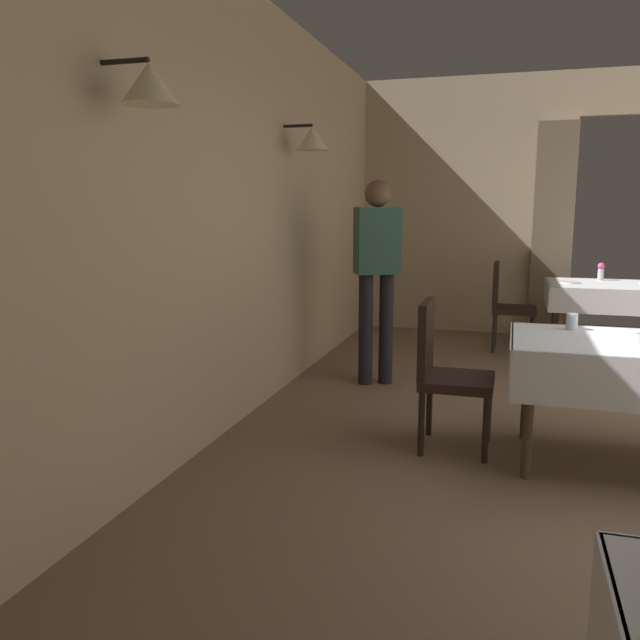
# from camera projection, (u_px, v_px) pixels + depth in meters

# --- Properties ---
(wall_left) EXTENTS (0.49, 8.40, 3.00)m
(wall_left) POSITION_uv_depth(u_px,v_px,m) (213.00, 206.00, 4.14)
(wall_left) COLOR tan
(wall_left) RESTS_ON ground
(dining_table_far) EXTENTS (1.21, 0.98, 0.75)m
(dining_table_far) POSITION_uv_depth(u_px,v_px,m) (610.00, 293.00, 6.42)
(dining_table_far) COLOR #4C3D2D
(dining_table_far) RESTS_ON ground
(chair_mid_left) EXTENTS (0.44, 0.44, 0.93)m
(chair_mid_left) POSITION_uv_depth(u_px,v_px,m) (444.00, 368.00, 4.01)
(chair_mid_left) COLOR black
(chair_mid_left) RESTS_ON ground
(chair_far_left) EXTENTS (0.44, 0.44, 0.93)m
(chair_far_left) POSITION_uv_depth(u_px,v_px,m) (506.00, 302.00, 6.81)
(chair_far_left) COLOR black
(chair_far_left) RESTS_ON ground
(glass_mid_b) EXTENTS (0.07, 0.07, 0.10)m
(glass_mid_b) POSITION_uv_depth(u_px,v_px,m) (572.00, 322.00, 4.00)
(glass_mid_b) COLOR silver
(glass_mid_b) RESTS_ON dining_table_mid
(flower_vase_far) EXTENTS (0.07, 0.07, 0.18)m
(flower_vase_far) POSITION_uv_depth(u_px,v_px,m) (601.00, 271.00, 6.71)
(flower_vase_far) COLOR silver
(flower_vase_far) RESTS_ON dining_table_far
(plate_far_b) EXTENTS (0.21, 0.21, 0.01)m
(plate_far_b) POSITION_uv_depth(u_px,v_px,m) (569.00, 282.00, 6.48)
(plate_far_b) COLOR white
(plate_far_b) RESTS_ON dining_table_far
(person_waiter_by_doorway) EXTENTS (0.42, 0.36, 1.72)m
(person_waiter_by_doorway) POSITION_uv_depth(u_px,v_px,m) (377.00, 265.00, 5.40)
(person_waiter_by_doorway) COLOR black
(person_waiter_by_doorway) RESTS_ON ground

